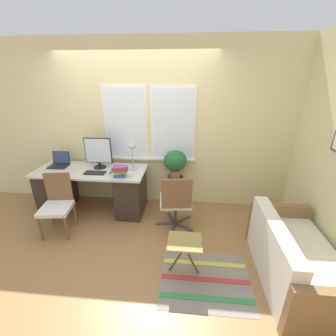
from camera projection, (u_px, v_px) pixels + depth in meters
ground_plane at (131, 224)px, 3.52m from camera, size 14.00×14.00×0.00m
wall_back_with_window at (138, 127)px, 3.72m from camera, size 9.00×0.12×2.70m
wall_right_with_picture at (327, 146)px, 2.77m from camera, size 0.08×9.00×2.70m
desk at (93, 189)px, 3.75m from camera, size 1.77×0.71×0.74m
laptop at (59, 163)px, 3.75m from camera, size 0.30×0.26×0.22m
monitor at (98, 153)px, 3.61m from camera, size 0.43×0.20×0.50m
keyboard at (95, 173)px, 3.48m from camera, size 0.32×0.14×0.02m
mouse at (110, 173)px, 3.48m from camera, size 0.04×0.06×0.03m
desk_lamp at (132, 150)px, 3.50m from camera, size 0.13×0.13×0.44m
book_stack at (120, 171)px, 3.35m from camera, size 0.24×0.17×0.17m
desk_chair_wooden at (57, 203)px, 3.22m from camera, size 0.46×0.47×0.87m
office_chair_swivel at (176, 201)px, 3.26m from camera, size 0.58×0.59×0.89m
couch_loveseat at (294, 261)px, 2.48m from camera, size 0.75×1.38×0.72m
plant_stand at (175, 180)px, 3.81m from camera, size 0.26×0.26×0.57m
potted_plant at (175, 162)px, 3.68m from camera, size 0.38×0.38×0.45m
floor_rug_striped at (205, 279)px, 2.56m from camera, size 1.02×0.82×0.01m
folding_stool at (185, 244)px, 2.50m from camera, size 0.38×0.32×0.46m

